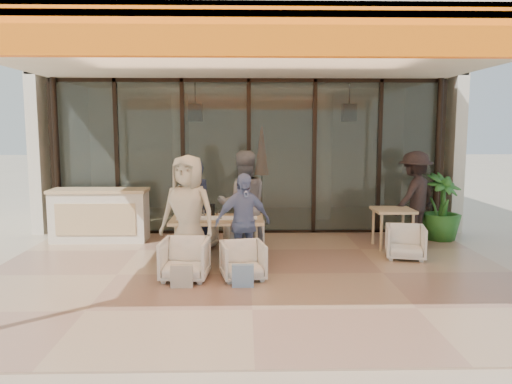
{
  "coord_description": "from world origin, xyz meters",
  "views": [
    {
      "loc": [
        -0.09,
        -7.28,
        2.19
      ],
      "look_at": [
        0.1,
        0.9,
        1.15
      ],
      "focal_mm": 35.0,
      "sensor_mm": 36.0,
      "label": 1
    }
  ],
  "objects_px": {
    "chair_far_left": "(197,232)",
    "chair_near_left": "(185,257)",
    "chair_far_right": "(243,231)",
    "standing_woman": "(415,197)",
    "diner_navy": "(194,208)",
    "side_chair": "(405,241)",
    "diner_cream": "(188,213)",
    "potted_palm": "(442,207)",
    "dining_table": "(217,222)",
    "diner_periwinkle": "(243,222)",
    "chair_near_right": "(243,259)",
    "host_counter": "(100,215)",
    "diner_grey": "(243,204)",
    "side_table": "(393,214)"
  },
  "relations": [
    {
      "from": "chair_far_left",
      "to": "chair_near_left",
      "type": "relative_size",
      "value": 0.93
    },
    {
      "from": "chair_far_right",
      "to": "standing_woman",
      "type": "relative_size",
      "value": 0.37
    },
    {
      "from": "diner_navy",
      "to": "side_chair",
      "type": "height_order",
      "value": "diner_navy"
    },
    {
      "from": "chair_far_right",
      "to": "diner_cream",
      "type": "xyz_separation_m",
      "value": [
        -0.84,
        -1.4,
        0.58
      ]
    },
    {
      "from": "chair_far_right",
      "to": "potted_palm",
      "type": "distance_m",
      "value": 3.93
    },
    {
      "from": "dining_table",
      "to": "chair_near_left",
      "type": "relative_size",
      "value": 2.2
    },
    {
      "from": "chair_far_right",
      "to": "potted_palm",
      "type": "bearing_deg",
      "value": 175.32
    },
    {
      "from": "diner_periwinkle",
      "to": "side_chair",
      "type": "distance_m",
      "value": 2.83
    },
    {
      "from": "chair_near_left",
      "to": "chair_near_right",
      "type": "xyz_separation_m",
      "value": [
        0.84,
        0.0,
        -0.03
      ]
    },
    {
      "from": "host_counter",
      "to": "dining_table",
      "type": "distance_m",
      "value": 2.82
    },
    {
      "from": "diner_cream",
      "to": "diner_periwinkle",
      "type": "height_order",
      "value": "diner_cream"
    },
    {
      "from": "chair_near_right",
      "to": "diner_navy",
      "type": "bearing_deg",
      "value": 109.91
    },
    {
      "from": "dining_table",
      "to": "chair_far_right",
      "type": "height_order",
      "value": "dining_table"
    },
    {
      "from": "host_counter",
      "to": "standing_woman",
      "type": "relative_size",
      "value": 1.05
    },
    {
      "from": "host_counter",
      "to": "diner_periwinkle",
      "type": "height_order",
      "value": "diner_periwinkle"
    },
    {
      "from": "dining_table",
      "to": "chair_near_left",
      "type": "bearing_deg",
      "value": -113.28
    },
    {
      "from": "chair_near_right",
      "to": "potted_palm",
      "type": "height_order",
      "value": "potted_palm"
    },
    {
      "from": "chair_near_left",
      "to": "potted_palm",
      "type": "height_order",
      "value": "potted_palm"
    },
    {
      "from": "dining_table",
      "to": "diner_navy",
      "type": "height_order",
      "value": "diner_navy"
    },
    {
      "from": "chair_near_right",
      "to": "standing_woman",
      "type": "bearing_deg",
      "value": 25.2
    },
    {
      "from": "diner_navy",
      "to": "potted_palm",
      "type": "xyz_separation_m",
      "value": [
        4.71,
        1.07,
        -0.17
      ]
    },
    {
      "from": "dining_table",
      "to": "diner_cream",
      "type": "relative_size",
      "value": 0.83
    },
    {
      "from": "diner_cream",
      "to": "potted_palm",
      "type": "xyz_separation_m",
      "value": [
        4.71,
        1.97,
        -0.23
      ]
    },
    {
      "from": "diner_grey",
      "to": "side_chair",
      "type": "xyz_separation_m",
      "value": [
        2.73,
        -0.31,
        -0.59
      ]
    },
    {
      "from": "chair_far_right",
      "to": "diner_grey",
      "type": "bearing_deg",
      "value": 76.94
    },
    {
      "from": "diner_grey",
      "to": "side_table",
      "type": "relative_size",
      "value": 2.45
    },
    {
      "from": "diner_grey",
      "to": "diner_periwinkle",
      "type": "relative_size",
      "value": 1.2
    },
    {
      "from": "standing_woman",
      "to": "chair_far_left",
      "type": "bearing_deg",
      "value": -31.87
    },
    {
      "from": "side_table",
      "to": "potted_palm",
      "type": "height_order",
      "value": "potted_palm"
    },
    {
      "from": "host_counter",
      "to": "side_chair",
      "type": "height_order",
      "value": "host_counter"
    },
    {
      "from": "side_chair",
      "to": "chair_far_left",
      "type": "bearing_deg",
      "value": 179.96
    },
    {
      "from": "chair_far_right",
      "to": "host_counter",
      "type": "bearing_deg",
      "value": -25.57
    },
    {
      "from": "chair_far_right",
      "to": "side_chair",
      "type": "bearing_deg",
      "value": 150.37
    },
    {
      "from": "diner_grey",
      "to": "chair_near_right",
      "type": "bearing_deg",
      "value": 79.71
    },
    {
      "from": "dining_table",
      "to": "diner_navy",
      "type": "bearing_deg",
      "value": 132.91
    },
    {
      "from": "side_table",
      "to": "chair_near_right",
      "type": "bearing_deg",
      "value": -146.03
    },
    {
      "from": "dining_table",
      "to": "chair_near_right",
      "type": "height_order",
      "value": "dining_table"
    },
    {
      "from": "diner_grey",
      "to": "diner_navy",
      "type": "bearing_deg",
      "value": -10.29
    },
    {
      "from": "chair_near_right",
      "to": "diner_grey",
      "type": "bearing_deg",
      "value": 78.94
    },
    {
      "from": "chair_far_left",
      "to": "chair_near_right",
      "type": "bearing_deg",
      "value": 130.98
    },
    {
      "from": "chair_near_left",
      "to": "potted_palm",
      "type": "relative_size",
      "value": 0.51
    },
    {
      "from": "chair_near_right",
      "to": "diner_grey",
      "type": "relative_size",
      "value": 0.34
    },
    {
      "from": "host_counter",
      "to": "side_table",
      "type": "bearing_deg",
      "value": -7.01
    },
    {
      "from": "dining_table",
      "to": "standing_woman",
      "type": "xyz_separation_m",
      "value": [
        3.75,
        1.48,
        0.2
      ]
    },
    {
      "from": "host_counter",
      "to": "diner_cream",
      "type": "height_order",
      "value": "diner_cream"
    },
    {
      "from": "side_chair",
      "to": "diner_grey",
      "type": "bearing_deg",
      "value": -173.74
    },
    {
      "from": "diner_navy",
      "to": "chair_near_right",
      "type": "bearing_deg",
      "value": 102.73
    },
    {
      "from": "chair_near_left",
      "to": "diner_grey",
      "type": "bearing_deg",
      "value": 63.45
    },
    {
      "from": "chair_far_right",
      "to": "diner_grey",
      "type": "relative_size",
      "value": 0.36
    },
    {
      "from": "chair_near_left",
      "to": "diner_navy",
      "type": "distance_m",
      "value": 1.49
    }
  ]
}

